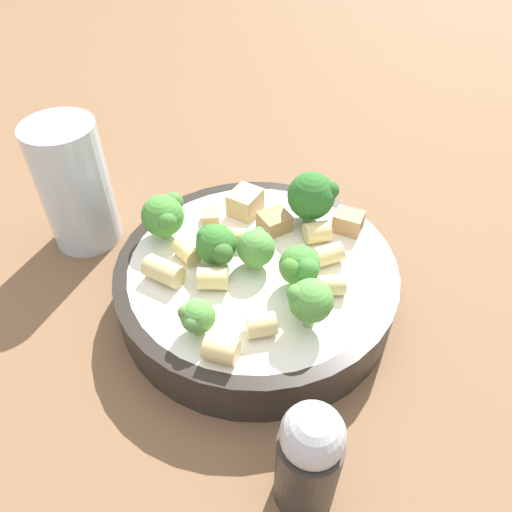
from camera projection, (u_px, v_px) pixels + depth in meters
name	position (u px, v px, depth m)	size (l,w,h in m)	color
ground_plane	(256.00, 299.00, 0.42)	(2.00, 2.00, 0.00)	brown
pasta_bowl	(256.00, 280.00, 0.40)	(0.22, 0.22, 0.04)	#28231E
broccoli_floret_0	(313.00, 196.00, 0.41)	(0.04, 0.04, 0.05)	#84AD60
broccoli_floret_1	(308.00, 301.00, 0.33)	(0.03, 0.03, 0.04)	#84AD60
broccoli_floret_2	(197.00, 317.00, 0.33)	(0.03, 0.02, 0.03)	#84AD60
broccoli_floret_3	(164.00, 215.00, 0.40)	(0.04, 0.03, 0.04)	#84AD60
broccoli_floret_4	(299.00, 267.00, 0.36)	(0.03, 0.03, 0.04)	#9EC175
broccoli_floret_5	(262.00, 245.00, 0.38)	(0.03, 0.03, 0.03)	#93B766
broccoli_floret_6	(215.00, 245.00, 0.38)	(0.03, 0.03, 0.03)	#93B766
rigatoni_0	(164.00, 271.00, 0.37)	(0.02, 0.02, 0.03)	#E0C67F
rigatoni_1	(328.00, 255.00, 0.39)	(0.02, 0.02, 0.02)	#E0C67F
rigatoni_2	(230.00, 236.00, 0.40)	(0.01, 0.01, 0.03)	#E0C67F
rigatoni_3	(213.00, 278.00, 0.37)	(0.02, 0.02, 0.02)	#E0C67F
rigatoni_4	(317.00, 232.00, 0.41)	(0.02, 0.02, 0.02)	#E0C67F
rigatoni_5	(221.00, 350.00, 0.32)	(0.02, 0.02, 0.02)	#E0C67F
rigatoni_6	(261.00, 325.00, 0.34)	(0.02, 0.02, 0.02)	#E0C67F
rigatoni_7	(186.00, 253.00, 0.39)	(0.02, 0.02, 0.02)	#E0C67F
rigatoni_8	(330.00, 285.00, 0.37)	(0.02, 0.02, 0.02)	#E0C67F
chicken_chunk_0	(348.00, 222.00, 0.42)	(0.02, 0.02, 0.02)	tan
chicken_chunk_1	(245.00, 202.00, 0.43)	(0.03, 0.02, 0.02)	tan
chicken_chunk_2	(274.00, 222.00, 0.42)	(0.02, 0.02, 0.02)	#A87A4C
chicken_chunk_3	(211.00, 216.00, 0.43)	(0.02, 0.01, 0.01)	tan
drinking_glass	(77.00, 193.00, 0.44)	(0.06, 0.06, 0.12)	silver
pepper_shaker	(309.00, 459.00, 0.28)	(0.04, 0.04, 0.09)	#332D28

